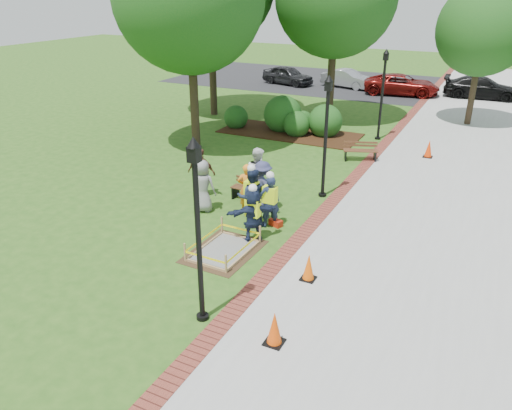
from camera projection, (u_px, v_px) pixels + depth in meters
The scene contains 33 objects.
ground at pixel (222, 249), 14.26m from camera, with size 100.00×100.00×0.00m, color #285116.
sidewalk at pixel (450, 169), 20.39m from camera, with size 6.00×60.00×0.02m, color #9E9E99.
brick_edging at pixel (372, 158), 21.71m from camera, with size 0.50×60.00×0.03m, color maroon.
mulch_bed at pixel (290, 133), 25.29m from camera, with size 7.00×3.00×0.05m, color #381E0F.
parking_lot at pixel (408, 88), 36.33m from camera, with size 36.00×12.00×0.01m, color black.
wet_concrete_pad at pixel (224, 244), 14.02m from camera, with size 1.77×2.35×0.55m.
bench_near at pixel (250, 194), 17.36m from camera, with size 1.42×0.55×0.76m.
bench_far at pixel (360, 155), 21.35m from camera, with size 1.51×0.96×0.78m.
cone_front at pixel (274, 329), 10.35m from camera, with size 0.40×0.40×0.79m.
cone_back at pixel (309, 268), 12.63m from camera, with size 0.37×0.37×0.74m.
cone_far at pixel (429, 149), 21.64m from camera, with size 0.40×0.40×0.79m.
toolbox at pixel (276, 223), 15.59m from camera, with size 0.42×0.23×0.21m, color #B6220E.
lamp_near at pixel (198, 220), 10.29m from camera, with size 0.28×0.28×4.26m.
lamp_mid at pixel (326, 128), 16.83m from camera, with size 0.28×0.28×4.26m.
lamp_far at pixel (383, 88), 23.37m from camera, with size 0.28×0.28×4.26m.
tree_right at pixel (484, 29), 25.02m from camera, with size 4.66×4.66×7.21m.
shrub_a at pixel (236, 127), 26.37m from camera, with size 1.26×1.26×1.26m, color #154C18.
shrub_b at pixel (282, 130), 25.86m from camera, with size 1.95×1.95×1.95m, color #154C18.
shrub_c at pixel (296, 136), 24.96m from camera, with size 1.33×1.33×1.33m, color #154C18.
shrub_d at pixel (324, 135), 24.98m from camera, with size 1.68×1.68×1.68m, color #154C18.
shrub_e at pixel (303, 128), 26.30m from camera, with size 0.98×0.98×0.98m, color #154C18.
casual_person_a at pixel (203, 186), 16.33m from camera, with size 0.60×0.43×1.75m.
casual_person_b at pixel (247, 189), 16.24m from camera, with size 0.63×0.54×1.68m.
casual_person_c at pixel (258, 174), 17.19m from camera, with size 0.71×0.60×1.88m.
casual_person_d at pixel (202, 173), 17.52m from camera, with size 0.60×0.43×1.75m.
casual_person_e at pixel (262, 187), 16.33m from camera, with size 0.64×0.52×1.73m.
hivis_worker_a at pixel (253, 213), 14.41m from camera, with size 0.61×0.60×1.78m.
hivis_worker_b at pixel (270, 200), 15.22m from camera, with size 0.64×0.59×1.83m.
hivis_worker_c at pixel (252, 196), 15.32m from camera, with size 0.70×0.61×2.00m.
parked_car_a at pixel (287, 84), 37.72m from camera, with size 4.55×1.98×1.48m, color black.
parked_car_b at pixel (347, 88), 36.54m from camera, with size 4.29×1.87×1.40m, color #97979B.
parked_car_c at pixel (401, 95), 34.16m from camera, with size 4.60×2.00×1.50m, color maroon.
parked_car_d at pixel (480, 98), 33.10m from camera, with size 4.66×2.03×1.52m, color black.
Camera 1 is at (6.49, -10.76, 6.93)m, focal length 35.00 mm.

